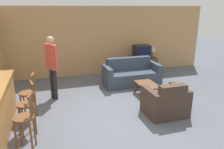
% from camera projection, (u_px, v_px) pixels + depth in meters
% --- Properties ---
extents(ground_plane, '(24.00, 24.00, 0.00)m').
position_uv_depth(ground_plane, '(127.00, 117.00, 5.32)').
color(ground_plane, '#565B66').
extents(wall_back, '(9.40, 0.08, 2.60)m').
position_uv_depth(wall_back, '(93.00, 41.00, 8.35)').
color(wall_back, tan).
rests_on(wall_back, ground_plane).
extents(bar_chair_near, '(0.44, 0.44, 1.11)m').
position_uv_depth(bar_chair_near, '(25.00, 122.00, 3.93)').
color(bar_chair_near, brown).
rests_on(bar_chair_near, ground_plane).
extents(bar_chair_mid, '(0.44, 0.44, 1.11)m').
position_uv_depth(bar_chair_mid, '(27.00, 108.00, 4.47)').
color(bar_chair_mid, brown).
rests_on(bar_chair_mid, ground_plane).
extents(bar_chair_far, '(0.42, 0.42, 1.11)m').
position_uv_depth(bar_chair_far, '(28.00, 96.00, 5.05)').
color(bar_chair_far, brown).
rests_on(bar_chair_far, ground_plane).
extents(couch_far, '(1.90, 0.85, 0.88)m').
position_uv_depth(couch_far, '(131.00, 75.00, 7.50)').
color(couch_far, '#384251').
rests_on(couch_far, ground_plane).
extents(armchair_near, '(0.97, 0.81, 0.86)m').
position_uv_depth(armchair_near, '(166.00, 102.00, 5.33)').
color(armchair_near, '#423328').
rests_on(armchair_near, ground_plane).
extents(coffee_table, '(0.52, 0.85, 0.37)m').
position_uv_depth(coffee_table, '(147.00, 86.00, 6.49)').
color(coffee_table, brown).
rests_on(coffee_table, ground_plane).
extents(tv_unit, '(1.24, 0.45, 0.60)m').
position_uv_depth(tv_unit, '(141.00, 65.00, 8.84)').
color(tv_unit, '#513823').
rests_on(tv_unit, ground_plane).
extents(tv, '(0.60, 0.49, 0.51)m').
position_uv_depth(tv, '(142.00, 52.00, 8.67)').
color(tv, black).
rests_on(tv, tv_unit).
extents(table_lamp, '(0.26, 0.26, 0.46)m').
position_uv_depth(table_lamp, '(153.00, 49.00, 8.79)').
color(table_lamp, brown).
rests_on(table_lamp, tv_unit).
extents(person_by_window, '(0.33, 0.45, 1.81)m').
position_uv_depth(person_by_window, '(52.00, 64.00, 6.08)').
color(person_by_window, black).
rests_on(person_by_window, ground_plane).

